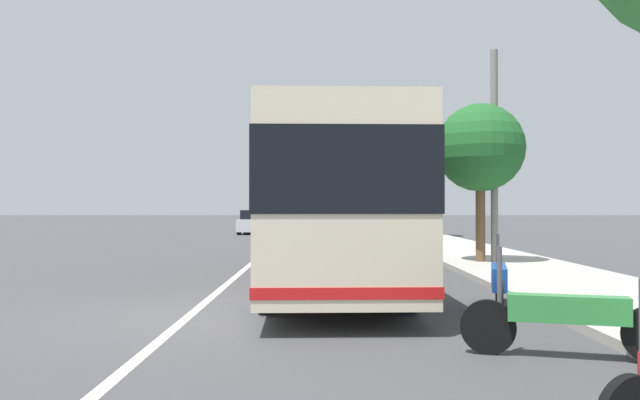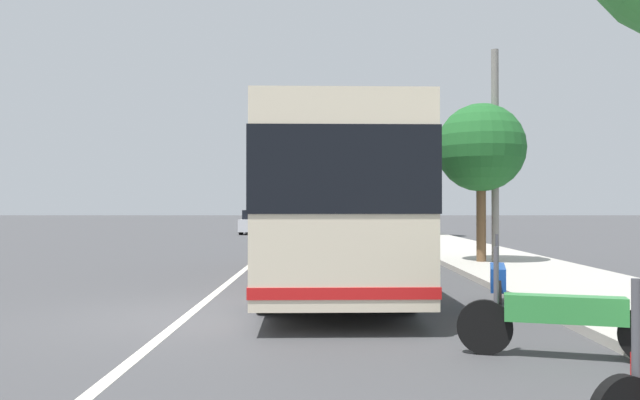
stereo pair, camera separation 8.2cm
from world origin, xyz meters
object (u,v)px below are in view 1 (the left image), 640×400
motorcycle_nearest_curb (567,317)px  utility_pole (494,158)px  coach_bus (328,200)px  motorcycle_angled (499,281)px  roadside_tree_mid_block (480,148)px  car_far_distant (321,222)px  roadside_tree_far_block (413,153)px  car_behind_bus (255,223)px

motorcycle_nearest_curb → utility_pole: utility_pole is taller
coach_bus → motorcycle_angled: 4.72m
roadside_tree_mid_block → car_far_distant: bearing=10.6°
car_far_distant → roadside_tree_far_block: bearing=-146.9°
coach_bus → car_far_distant: coach_bus is taller
coach_bus → roadside_tree_far_block: (21.08, -5.14, 2.90)m
motorcycle_angled → roadside_tree_mid_block: roadside_tree_mid_block is taller
roadside_tree_mid_block → motorcycle_angled: bearing=167.5°
motorcycle_angled → roadside_tree_mid_block: 8.18m
car_far_distant → roadside_tree_mid_block: (-24.44, -4.57, 2.75)m
roadside_tree_far_block → utility_pole: 17.29m
motorcycle_nearest_curb → motorcycle_angled: motorcycle_nearest_curb is taller
roadside_tree_far_block → roadside_tree_mid_block: bearing=177.9°
car_far_distant → coach_bus: bearing=177.9°
coach_bus → motorcycle_nearest_curb: bearing=-160.8°
roadside_tree_mid_block → utility_pole: size_ratio=0.75×
motorcycle_nearest_curb → motorcycle_angled: (3.44, -0.23, -0.01)m
coach_bus → car_behind_bus: 25.49m
car_behind_bus → motorcycle_angled: bearing=15.6°
coach_bus → roadside_tree_mid_block: (3.98, -4.51, 1.55)m
motorcycle_angled → car_behind_bus: 29.45m
car_behind_bus → utility_pole: 23.26m
motorcycle_nearest_curb → roadside_tree_mid_block: roadside_tree_mid_block is taller
coach_bus → car_behind_bus: (25.09, 4.31, -1.19)m
car_behind_bus → utility_pole: (-21.22, -9.21, 2.45)m
roadside_tree_mid_block → motorcycle_nearest_curb: bearing=170.2°
roadside_tree_mid_block → roadside_tree_far_block: (17.10, -0.63, 1.35)m
motorcycle_nearest_curb → coach_bus: bearing=-54.0°
motorcycle_angled → car_behind_bus: (28.56, 7.18, 0.24)m
car_behind_bus → car_far_distant: bearing=129.5°
motorcycle_angled → car_far_distant: (31.88, 2.93, 0.22)m
motorcycle_angled → roadside_tree_far_block: roadside_tree_far_block is taller
coach_bus → car_behind_bus: size_ratio=2.92×
roadside_tree_far_block → car_behind_bus: bearing=67.0°
coach_bus → car_far_distant: bearing=-1.6°
car_far_distant → roadside_tree_mid_block: size_ratio=0.98×
coach_bus → car_far_distant: (28.42, 0.06, -1.20)m
coach_bus → utility_pole: bearing=-53.3°
coach_bus → roadside_tree_far_block: bearing=-15.4°
car_behind_bus → roadside_tree_mid_block: size_ratio=0.85×
coach_bus → car_behind_bus: bearing=8.1°
motorcycle_nearest_curb → utility_pole: bearing=-86.7°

